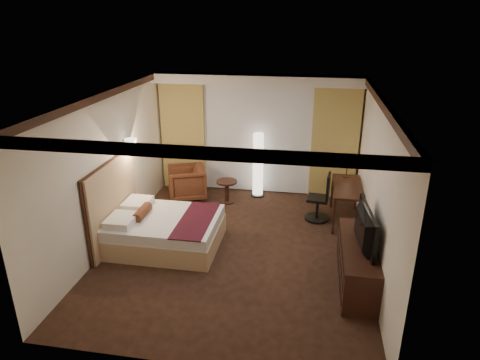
% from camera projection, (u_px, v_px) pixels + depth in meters
% --- Properties ---
extents(floor, '(4.50, 5.50, 0.01)m').
position_uv_depth(floor, '(236.00, 248.00, 7.58)').
color(floor, black).
rests_on(floor, ground).
extents(ceiling, '(4.50, 5.50, 0.01)m').
position_uv_depth(ceiling, '(236.00, 96.00, 6.60)').
color(ceiling, white).
rests_on(ceiling, back_wall).
extents(back_wall, '(4.50, 0.02, 2.70)m').
position_uv_depth(back_wall, '(258.00, 134.00, 9.61)').
color(back_wall, silver).
rests_on(back_wall, floor).
extents(left_wall, '(0.02, 5.50, 2.70)m').
position_uv_depth(left_wall, '(109.00, 170.00, 7.45)').
color(left_wall, silver).
rests_on(left_wall, floor).
extents(right_wall, '(0.02, 5.50, 2.70)m').
position_uv_depth(right_wall, '(376.00, 186.00, 6.73)').
color(right_wall, silver).
rests_on(right_wall, floor).
extents(crown_molding, '(4.50, 5.50, 0.12)m').
position_uv_depth(crown_molding, '(236.00, 100.00, 6.62)').
color(crown_molding, black).
rests_on(crown_molding, ceiling).
extents(soffit, '(4.50, 0.50, 0.20)m').
position_uv_depth(soffit, '(257.00, 79.00, 8.93)').
color(soffit, white).
rests_on(soffit, ceiling).
extents(curtain_sheer, '(2.48, 0.04, 2.45)m').
position_uv_depth(curtain_sheer, '(257.00, 139.00, 9.57)').
color(curtain_sheer, silver).
rests_on(curtain_sheer, back_wall).
extents(curtain_left_drape, '(1.00, 0.14, 2.45)m').
position_uv_depth(curtain_left_drape, '(183.00, 137.00, 9.79)').
color(curtain_left_drape, tan).
rests_on(curtain_left_drape, back_wall).
extents(curtain_right_drape, '(1.00, 0.14, 2.45)m').
position_uv_depth(curtain_right_drape, '(335.00, 144.00, 9.25)').
color(curtain_right_drape, tan).
rests_on(curtain_right_drape, back_wall).
extents(wall_sconce, '(0.24, 0.24, 0.24)m').
position_uv_depth(wall_sconce, '(131.00, 145.00, 7.91)').
color(wall_sconce, white).
rests_on(wall_sconce, left_wall).
extents(bed, '(1.88, 1.46, 0.55)m').
position_uv_depth(bed, '(166.00, 231.00, 7.59)').
color(bed, white).
rests_on(bed, floor).
extents(headboard, '(0.12, 1.76, 1.50)m').
position_uv_depth(headboard, '(113.00, 203.00, 7.57)').
color(headboard, tan).
rests_on(headboard, floor).
extents(armchair, '(0.97, 1.00, 0.81)m').
position_uv_depth(armchair, '(187.00, 181.00, 9.51)').
color(armchair, '#4F2217').
rests_on(armchair, floor).
extents(side_table, '(0.45, 0.45, 0.50)m').
position_uv_depth(side_table, '(227.00, 191.00, 9.35)').
color(side_table, black).
rests_on(side_table, floor).
extents(floor_lamp, '(0.31, 0.31, 1.47)m').
position_uv_depth(floor_lamp, '(258.00, 165.00, 9.51)').
color(floor_lamp, white).
rests_on(floor_lamp, floor).
extents(desk, '(0.55, 1.31, 0.75)m').
position_uv_depth(desk, '(346.00, 203.00, 8.47)').
color(desk, black).
rests_on(desk, floor).
extents(desk_lamp, '(0.18, 0.18, 0.34)m').
position_uv_depth(desk_lamp, '(347.00, 169.00, 8.74)').
color(desk_lamp, '#FFD899').
rests_on(desk_lamp, desk).
extents(office_chair, '(0.53, 0.53, 0.99)m').
position_uv_depth(office_chair, '(318.00, 197.00, 8.47)').
color(office_chair, black).
rests_on(office_chair, floor).
extents(dresser, '(0.50, 1.73, 0.67)m').
position_uv_depth(dresser, '(357.00, 264.00, 6.50)').
color(dresser, black).
rests_on(dresser, floor).
extents(television, '(0.76, 1.20, 0.15)m').
position_uv_depth(television, '(359.00, 224.00, 6.27)').
color(television, black).
rests_on(television, dresser).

